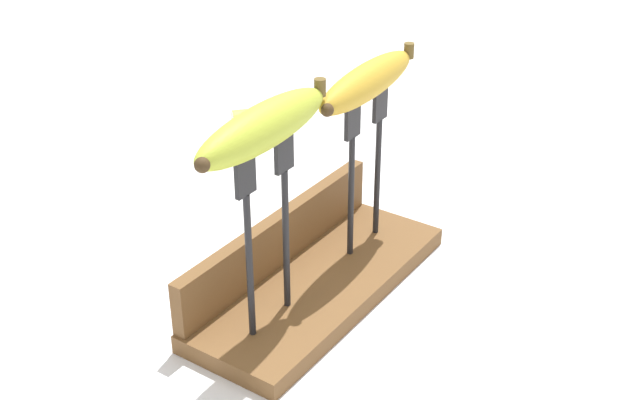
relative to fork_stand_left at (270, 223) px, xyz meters
The scene contains 8 objects.
ground_plane 0.17m from the fork_stand_left, ahead, with size 3.00×3.00×0.00m, color silver.
wooden_board 0.16m from the fork_stand_left, ahead, with size 0.35×0.13×0.02m, color brown.
board_backstop 0.14m from the fork_stand_left, 33.81° to the left, with size 0.34×0.02×0.06m, color brown.
fork_stand_left is the anchor object (origin of this frame).
fork_stand_right 0.18m from the fork_stand_left, ahead, with size 0.08×0.01×0.19m.
banana_raised_left 0.10m from the fork_stand_left, behind, with size 0.20×0.04×0.04m.
banana_raised_right 0.20m from the fork_stand_left, ahead, with size 0.20×0.05×0.04m.
banana_chunk_far 0.55m from the fork_stand_left, 41.40° to the left, with size 0.06×0.06×0.04m.
Camera 1 is at (-0.65, -0.44, 0.55)m, focal length 46.80 mm.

